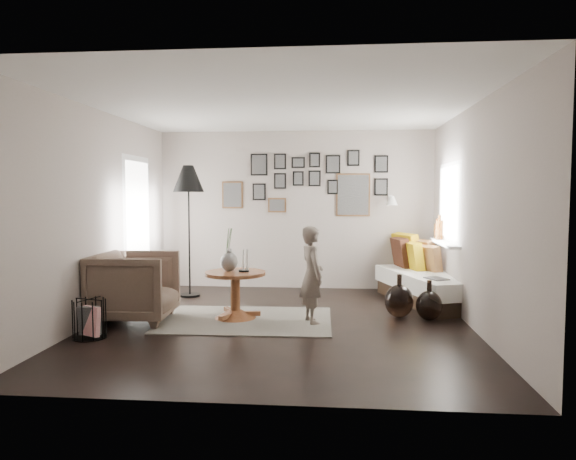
# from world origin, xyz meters

# --- Properties ---
(ground) EXTENTS (4.80, 4.80, 0.00)m
(ground) POSITION_xyz_m (0.00, 0.00, 0.00)
(ground) COLOR black
(ground) RESTS_ON ground
(wall_back) EXTENTS (4.50, 0.00, 4.50)m
(wall_back) POSITION_xyz_m (0.00, 2.40, 1.30)
(wall_back) COLOR #A79A92
(wall_back) RESTS_ON ground
(wall_front) EXTENTS (4.50, 0.00, 4.50)m
(wall_front) POSITION_xyz_m (0.00, -2.40, 1.30)
(wall_front) COLOR #A79A92
(wall_front) RESTS_ON ground
(wall_left) EXTENTS (0.00, 4.80, 4.80)m
(wall_left) POSITION_xyz_m (-2.25, 0.00, 1.30)
(wall_left) COLOR #A79A92
(wall_left) RESTS_ON ground
(wall_right) EXTENTS (0.00, 4.80, 4.80)m
(wall_right) POSITION_xyz_m (2.25, 0.00, 1.30)
(wall_right) COLOR #A79A92
(wall_right) RESTS_ON ground
(ceiling) EXTENTS (4.80, 4.80, 0.00)m
(ceiling) POSITION_xyz_m (0.00, 0.00, 2.60)
(ceiling) COLOR white
(ceiling) RESTS_ON wall_back
(door_left) EXTENTS (0.00, 2.14, 2.14)m
(door_left) POSITION_xyz_m (-2.23, 1.20, 1.05)
(door_left) COLOR white
(door_left) RESTS_ON wall_left
(window_right) EXTENTS (0.15, 1.32, 1.30)m
(window_right) POSITION_xyz_m (2.18, 1.34, 0.93)
(window_right) COLOR white
(window_right) RESTS_ON wall_right
(gallery_wall) EXTENTS (2.74, 0.03, 1.08)m
(gallery_wall) POSITION_xyz_m (0.29, 2.38, 1.74)
(gallery_wall) COLOR brown
(gallery_wall) RESTS_ON wall_back
(wall_sconce) EXTENTS (0.18, 0.36, 0.16)m
(wall_sconce) POSITION_xyz_m (1.55, 2.13, 1.46)
(wall_sconce) COLOR white
(wall_sconce) RESTS_ON wall_back
(rug) EXTENTS (2.11, 1.51, 0.01)m
(rug) POSITION_xyz_m (-0.43, 0.12, 0.01)
(rug) COLOR #B4AF9E
(rug) RESTS_ON ground
(pedestal_table) EXTENTS (0.76, 0.76, 0.60)m
(pedestal_table) POSITION_xyz_m (-0.59, 0.19, 0.28)
(pedestal_table) COLOR brown
(pedestal_table) RESTS_ON ground
(vase) EXTENTS (0.22, 0.22, 0.54)m
(vase) POSITION_xyz_m (-0.67, 0.21, 0.76)
(vase) COLOR black
(vase) RESTS_ON pedestal_table
(candles) EXTENTS (0.13, 0.13, 0.28)m
(candles) POSITION_xyz_m (-0.48, 0.19, 0.73)
(candles) COLOR black
(candles) RESTS_ON pedestal_table
(daybed) EXTENTS (1.39, 2.09, 0.95)m
(daybed) POSITION_xyz_m (2.00, 1.45, 0.30)
(daybed) COLOR black
(daybed) RESTS_ON ground
(magazine_on_daybed) EXTENTS (0.33, 0.36, 0.02)m
(magazine_on_daybed) POSITION_xyz_m (2.00, 0.80, 0.45)
(magazine_on_daybed) COLOR black
(magazine_on_daybed) RESTS_ON daybed
(armchair) EXTENTS (1.00, 0.97, 0.86)m
(armchair) POSITION_xyz_m (-1.79, -0.05, 0.43)
(armchair) COLOR brown
(armchair) RESTS_ON ground
(armchair_cushion) EXTENTS (0.40, 0.41, 0.18)m
(armchair_cushion) POSITION_xyz_m (-1.76, -0.00, 0.48)
(armchair_cushion) COLOR white
(armchair_cushion) RESTS_ON armchair
(floor_lamp) EXTENTS (0.47, 0.47, 1.99)m
(floor_lamp) POSITION_xyz_m (-1.55, 1.53, 1.72)
(floor_lamp) COLOR black
(floor_lamp) RESTS_ON ground
(magazine_basket) EXTENTS (0.42, 0.42, 0.43)m
(magazine_basket) POSITION_xyz_m (-2.00, -0.81, 0.21)
(magazine_basket) COLOR black
(magazine_basket) RESTS_ON ground
(demijohn_large) EXTENTS (0.36, 0.36, 0.55)m
(demijohn_large) POSITION_xyz_m (1.47, 0.44, 0.21)
(demijohn_large) COLOR black
(demijohn_large) RESTS_ON ground
(demijohn_small) EXTENTS (0.32, 0.32, 0.50)m
(demijohn_small) POSITION_xyz_m (1.82, 0.32, 0.19)
(demijohn_small) COLOR black
(demijohn_small) RESTS_ON ground
(child) EXTENTS (0.42, 0.50, 1.18)m
(child) POSITION_xyz_m (0.38, 0.06, 0.59)
(child) COLOR #6C5F55
(child) RESTS_ON ground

